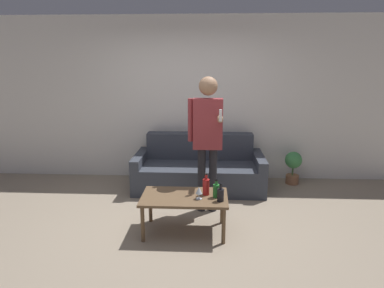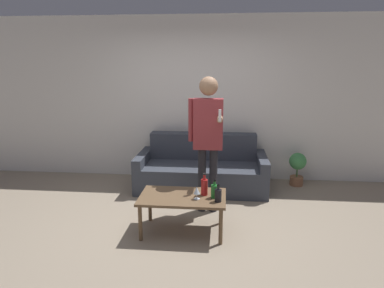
{
  "view_description": "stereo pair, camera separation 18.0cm",
  "coord_description": "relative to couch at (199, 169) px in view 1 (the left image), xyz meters",
  "views": [
    {
      "loc": [
        0.34,
        -3.71,
        1.95
      ],
      "look_at": [
        0.13,
        0.47,
        0.95
      ],
      "focal_mm": 32.0,
      "sensor_mm": 36.0,
      "label": 1
    },
    {
      "loc": [
        0.52,
        -3.7,
        1.95
      ],
      "look_at": [
        0.13,
        0.47,
        0.95
      ],
      "focal_mm": 32.0,
      "sensor_mm": 36.0,
      "label": 2
    }
  ],
  "objects": [
    {
      "name": "bottle_orange",
      "position": [
        0.12,
        -1.46,
        0.26
      ],
      "size": [
        0.08,
        0.08,
        0.26
      ],
      "color": "#B21E1E",
      "rests_on": "coffee_table"
    },
    {
      "name": "coffee_table",
      "position": [
        -0.12,
        -1.52,
        0.11
      ],
      "size": [
        0.99,
        0.6,
        0.45
      ],
      "color": "brown",
      "rests_on": "ground_plane"
    },
    {
      "name": "couch",
      "position": [
        0.0,
        0.0,
        0.0
      ],
      "size": [
        2.0,
        0.94,
        0.83
      ],
      "color": "#383D47",
      "rests_on": "ground_plane"
    },
    {
      "name": "potted_plant",
      "position": [
        1.53,
        0.22,
        0.03
      ],
      "size": [
        0.27,
        0.27,
        0.54
      ],
      "color": "#936042",
      "rests_on": "ground_plane"
    },
    {
      "name": "person_standing_front",
      "position": [
        0.13,
        -0.9,
        0.79
      ],
      "size": [
        0.44,
        0.44,
        1.78
      ],
      "color": "#232328",
      "rests_on": "ground_plane"
    },
    {
      "name": "wall_back",
      "position": [
        -0.19,
        0.53,
        1.06
      ],
      "size": [
        8.0,
        0.06,
        2.7
      ],
      "color": "silver",
      "rests_on": "ground_plane"
    },
    {
      "name": "wine_glass_near",
      "position": [
        0.05,
        -1.6,
        0.26
      ],
      "size": [
        0.07,
        0.07,
        0.15
      ],
      "color": "silver",
      "rests_on": "coffee_table"
    },
    {
      "name": "ground_plane",
      "position": [
        -0.19,
        -1.49,
        -0.29
      ],
      "size": [
        16.0,
        16.0,
        0.0
      ],
      "primitive_type": "plane",
      "color": "gray"
    },
    {
      "name": "bottle_green",
      "position": [
        0.29,
        -1.64,
        0.23
      ],
      "size": [
        0.08,
        0.08,
        0.19
      ],
      "color": "black",
      "rests_on": "coffee_table"
    },
    {
      "name": "bottle_dark",
      "position": [
        0.24,
        -1.54,
        0.24
      ],
      "size": [
        0.08,
        0.08,
        0.21
      ],
      "color": "#23752D",
      "rests_on": "coffee_table"
    }
  ]
}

